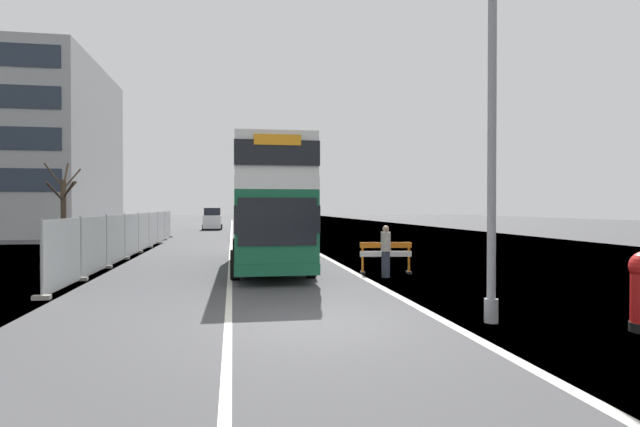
{
  "coord_description": "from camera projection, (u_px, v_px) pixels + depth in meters",
  "views": [
    {
      "loc": [
        -1.54,
        -10.24,
        2.42
      ],
      "look_at": [
        1.36,
        6.39,
        2.2
      ],
      "focal_mm": 28.2,
      "sensor_mm": 36.0,
      "label": 1
    }
  ],
  "objects": [
    {
      "name": "ground",
      "position": [
        336.0,
        324.0,
        10.57
      ],
      "size": [
        140.0,
        280.0,
        0.1
      ],
      "color": "#424244"
    },
    {
      "name": "double_decker_bus",
      "position": [
        268.0,
        204.0,
        19.97
      ],
      "size": [
        2.95,
        10.2,
        4.74
      ],
      "color": "#145638",
      "rests_on": "ground"
    },
    {
      "name": "lamppost_foreground",
      "position": [
        492.0,
        114.0,
        10.44
      ],
      "size": [
        0.29,
        0.7,
        9.2
      ],
      "color": "gray",
      "rests_on": "ground"
    },
    {
      "name": "roadworks_barrier",
      "position": [
        386.0,
        254.0,
        18.2
      ],
      "size": [
        1.87,
        0.68,
        1.14
      ],
      "color": "orange",
      "rests_on": "ground"
    },
    {
      "name": "construction_site_fence",
      "position": [
        138.0,
        233.0,
        26.45
      ],
      "size": [
        0.44,
        27.4,
        2.13
      ],
      "color": "#A8AAAD",
      "rests_on": "ground"
    },
    {
      "name": "car_oncoming_near",
      "position": [
        254.0,
        224.0,
        39.33
      ],
      "size": [
        1.93,
        4.02,
        2.34
      ],
      "color": "black",
      "rests_on": "ground"
    },
    {
      "name": "car_receding_mid",
      "position": [
        248.0,
        221.0,
        47.36
      ],
      "size": [
        1.99,
        3.87,
        2.35
      ],
      "color": "navy",
      "rests_on": "ground"
    },
    {
      "name": "car_receding_far",
      "position": [
        213.0,
        219.0,
        53.72
      ],
      "size": [
        2.02,
        4.35,
        2.32
      ],
      "color": "silver",
      "rests_on": "ground"
    },
    {
      "name": "bare_tree_far_verge_near",
      "position": [
        63.0,
        205.0,
        31.45
      ],
      "size": [
        2.18,
        2.92,
        5.28
      ],
      "color": "#4C3D2D",
      "rests_on": "ground"
    },
    {
      "name": "pedestrian_at_kerb",
      "position": [
        386.0,
        251.0,
        17.22
      ],
      "size": [
        0.34,
        0.34,
        1.79
      ],
      "color": "#2D3342",
      "rests_on": "ground"
    }
  ]
}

